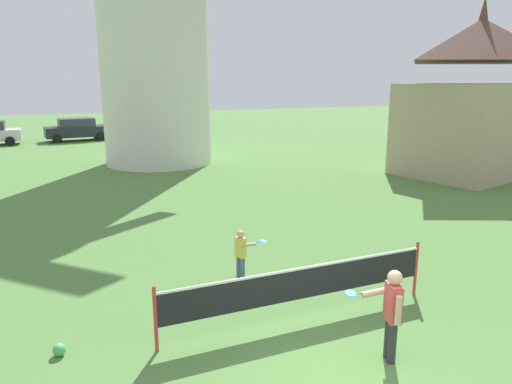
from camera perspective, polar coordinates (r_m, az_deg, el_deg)
name	(u,v)px	position (r m, az deg, el deg)	size (l,w,h in m)	color
ground_plane	(341,374)	(7.36, 10.27, -20.92)	(120.00, 120.00, 0.00)	#517F3D
windmill	(152,1)	(24.63, -12.49, 21.73)	(7.41, 6.07, 15.23)	silver
tennis_net	(301,284)	(8.34, 5.54, -11.05)	(5.15, 0.06, 1.10)	red
player_near	(391,310)	(7.42, 16.11, -13.65)	(0.76, 0.74, 1.45)	#333338
player_far	(242,251)	(9.99, -1.75, -7.20)	(0.73, 0.35, 1.08)	slate
stray_ball	(59,350)	(8.17, -22.81, -17.27)	(0.20, 0.20, 0.20)	#4CB259
parked_car_black	(77,129)	(35.48, -20.94, 7.16)	(4.34, 2.20, 1.56)	#1E232D
chapel	(475,100)	(23.05, 25.06, 10.06)	(7.12, 5.83, 7.60)	tan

